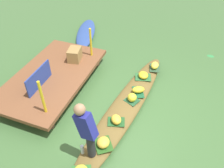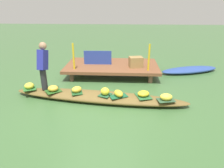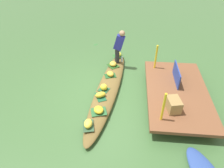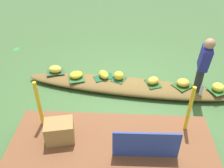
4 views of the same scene
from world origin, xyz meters
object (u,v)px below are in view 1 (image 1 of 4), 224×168
banana_bunch_4 (138,90)px  vendor_boat (125,108)px  banana_bunch_0 (103,142)px  market_banner (39,78)px  banana_bunch_3 (116,119)px  banana_bunch_1 (155,65)px  banana_bunch_6 (143,75)px  vendor_person (87,129)px  produce_crate (75,55)px  banana_bunch_2 (132,97)px  moored_boat (86,33)px  water_bottle (82,149)px

banana_bunch_4 → vendor_boat: bearing=162.6°
banana_bunch_0 → market_banner: bearing=65.2°
vendor_boat → banana_bunch_3: 0.60m
banana_bunch_1 → banana_bunch_6: 0.56m
banana_bunch_3 → vendor_person: size_ratio=0.21×
vendor_boat → banana_bunch_1: 1.72m
vendor_person → produce_crate: 3.01m
banana_bunch_0 → market_banner: 2.28m
banana_bunch_0 → vendor_person: (-0.26, 0.19, 0.63)m
banana_bunch_3 → market_banner: market_banner is taller
banana_bunch_6 → banana_bunch_2: bearing=178.6°
moored_boat → produce_crate: (-2.02, -0.66, 0.45)m
vendor_boat → banana_bunch_6: banana_bunch_6 is taller
banana_bunch_3 → banana_bunch_6: bearing=-5.0°
banana_bunch_0 → banana_bunch_3: 0.64m
vendor_person → produce_crate: size_ratio=2.84×
vendor_person → banana_bunch_1: bearing=-10.2°
vendor_boat → banana_bunch_0: size_ratio=16.94×
banana_bunch_2 → banana_bunch_1: bearing=-8.3°
vendor_boat → banana_bunch_6: size_ratio=15.36×
vendor_boat → produce_crate: size_ratio=10.51×
moored_boat → market_banner: bearing=168.6°
banana_bunch_1 → vendor_person: size_ratio=0.23×
vendor_person → produce_crate: bearing=32.3°
banana_bunch_4 → banana_bunch_6: banana_bunch_4 is taller
moored_boat → water_bottle: water_bottle is taller
banana_bunch_1 → banana_bunch_4: (-1.15, 0.16, -0.01)m
market_banner → produce_crate: 1.34m
produce_crate → banana_bunch_4: bearing=-104.5°
moored_boat → vendor_boat: bearing=-158.9°
vendor_boat → moored_boat: 3.96m
market_banner → moored_boat: bearing=5.6°
water_bottle → banana_bunch_3: bearing=-19.7°
moored_boat → banana_bunch_2: 3.89m
vendor_person → banana_bunch_4: bearing=-11.6°
vendor_boat → produce_crate: produce_crate is taller
banana_bunch_2 → vendor_person: bearing=168.0°
banana_bunch_0 → banana_bunch_2: (1.40, -0.17, 0.02)m
vendor_boat → market_banner: market_banner is taller
banana_bunch_1 → vendor_person: bearing=169.8°
banana_bunch_6 → market_banner: (-1.42, 2.24, 0.33)m
vendor_person → water_bottle: size_ratio=5.67×
banana_bunch_6 → produce_crate: (-0.10, 1.98, 0.26)m
banana_bunch_4 → banana_bunch_6: size_ratio=1.04×
banana_bunch_6 → banana_bunch_3: bearing=175.0°
vendor_boat → banana_bunch_0: banana_bunch_0 is taller
banana_bunch_1 → banana_bunch_4: banana_bunch_1 is taller
banana_bunch_2 → vendor_person: (-1.66, 0.35, 0.60)m
moored_boat → banana_bunch_6: (-1.92, -2.63, 0.19)m
moored_boat → market_banner: (-3.34, -0.39, 0.51)m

